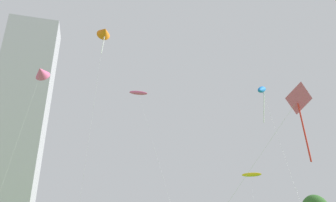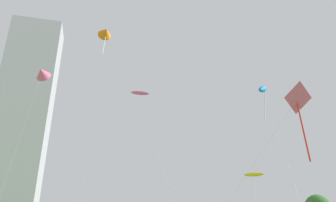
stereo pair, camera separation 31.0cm
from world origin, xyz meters
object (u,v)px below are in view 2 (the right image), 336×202
at_px(kite_flying_3, 298,105).
at_px(kite_flying_4, 263,90).
at_px(kite_flying_6, 254,174).
at_px(kite_flying_0, 42,73).
at_px(distant_highrise_0, 22,121).
at_px(kite_flying_2, 105,32).
at_px(kite_flying_1, 140,93).

bearing_deg(kite_flying_3, kite_flying_4, 72.93).
bearing_deg(kite_flying_6, kite_flying_3, -107.18).
bearing_deg(kite_flying_0, distant_highrise_0, 109.05).
bearing_deg(distant_highrise_0, kite_flying_2, -73.61).
bearing_deg(kite_flying_1, kite_flying_6, 7.44).
xyz_separation_m(kite_flying_1, distant_highrise_0, (-52.37, 99.30, 27.76)).
bearing_deg(kite_flying_4, kite_flying_2, 158.33).
height_order(kite_flying_1, kite_flying_4, kite_flying_1).
xyz_separation_m(kite_flying_2, kite_flying_4, (18.85, -7.49, -11.36)).
distance_m(kite_flying_0, kite_flying_4, 24.16).
height_order(kite_flying_2, distant_highrise_0, distant_highrise_0).
xyz_separation_m(kite_flying_1, kite_flying_2, (-5.59, -13.16, 3.17)).
distance_m(kite_flying_0, kite_flying_6, 39.62).
height_order(kite_flying_2, kite_flying_4, kite_flying_2).
relative_size(kite_flying_2, kite_flying_6, 2.32).
distance_m(kite_flying_3, distant_highrise_0, 153.43).
distance_m(kite_flying_4, kite_flying_6, 24.96).
relative_size(kite_flying_0, distant_highrise_0, 0.18).
bearing_deg(kite_flying_6, distant_highrise_0, 127.02).
distance_m(kite_flying_0, kite_flying_3, 25.44).
distance_m(kite_flying_3, kite_flying_4, 16.27).
bearing_deg(kite_flying_4, kite_flying_6, 72.76).
xyz_separation_m(kite_flying_2, kite_flying_6, (26.10, 15.84, -16.50)).
height_order(kite_flying_4, distant_highrise_0, distant_highrise_0).
distance_m(kite_flying_1, kite_flying_3, 38.92).
bearing_deg(kite_flying_0, kite_flying_4, 0.43).
xyz_separation_m(kite_flying_4, distant_highrise_0, (-65.63, 119.95, 35.96)).
bearing_deg(kite_flying_6, kite_flying_4, -107.24).
height_order(kite_flying_0, kite_flying_1, kite_flying_1).
distance_m(kite_flying_2, kite_flying_3, 32.07).
height_order(kite_flying_4, kite_flying_6, kite_flying_4).
height_order(kite_flying_0, distant_highrise_0, distant_highrise_0).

